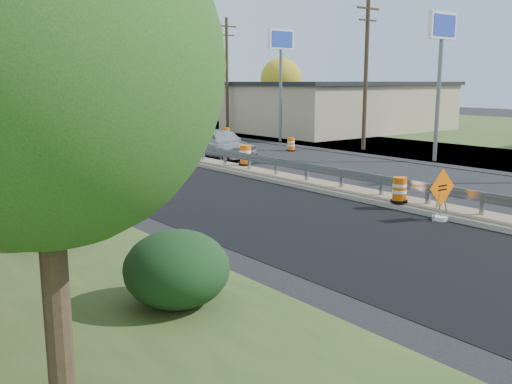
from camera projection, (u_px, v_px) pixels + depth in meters
ground at (341, 193)px, 22.56m from camera, size 140.00×140.00×0.00m
grass_verge_far at (500, 133)px, 48.47m from camera, size 40.00×120.00×0.03m
milled_overlay at (127, 172)px, 27.61m from camera, size 7.20×120.00×0.01m
median at (225, 166)px, 28.71m from camera, size 1.60×55.00×0.23m
guardrail at (214, 152)px, 29.37m from camera, size 0.10×46.15×0.72m
retail_building_near at (341, 106)px, 50.31m from camera, size 18.50×12.50×4.27m
pylon_sign_south at (442, 40)px, 30.00m from camera, size 2.20×0.30×7.90m
pylon_sign_mid at (281, 50)px, 40.03m from camera, size 2.20×0.30×7.90m
pylon_sign_north at (179, 56)px, 50.83m from camera, size 2.20×0.30×7.90m
utility_pole_smid at (366, 71)px, 35.53m from camera, size 1.90×0.26×9.40m
utility_pole_nmid at (227, 73)px, 47.10m from camera, size 1.90×0.26×9.40m
utility_pole_north at (143, 75)px, 58.67m from camera, size 1.90×0.26×9.40m
hedge_south at (177, 268)px, 11.12m from camera, size 2.09×2.09×1.52m
hedge_mid at (48, 216)px, 15.44m from camera, size 2.09×2.09×1.52m
hedge_north at (6, 183)px, 20.37m from camera, size 2.09×2.09×1.52m
tree_near_green at (40, 66)px, 7.03m from camera, size 4.62×4.62×6.86m
tree_far_yellow at (281, 79)px, 63.69m from camera, size 4.62×4.62×6.86m
caution_sign at (441, 207)px, 17.99m from camera, size 1.21×0.50×1.67m
barrel_median_near at (399, 190)px, 19.62m from camera, size 0.59×0.59×0.87m
barrel_median_mid at (245, 156)px, 28.18m from camera, size 0.68×0.68×1.00m
barrel_median_far at (116, 138)px, 37.27m from camera, size 0.62×0.62×0.92m
barrel_shoulder_near at (291, 145)px, 35.83m from camera, size 0.57×0.57×0.83m
barrel_shoulder_mid at (226, 135)px, 41.91m from camera, size 0.65×0.65×0.96m
barrel_shoulder_far at (145, 126)px, 50.41m from camera, size 0.54×0.54×0.80m
car_silver at (221, 143)px, 32.57m from camera, size 2.14×5.05×1.70m
car_dark_mid at (163, 128)px, 43.04m from camera, size 2.31×5.11×1.63m
car_dark_far at (102, 123)px, 50.23m from camera, size 2.43×4.76×1.32m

